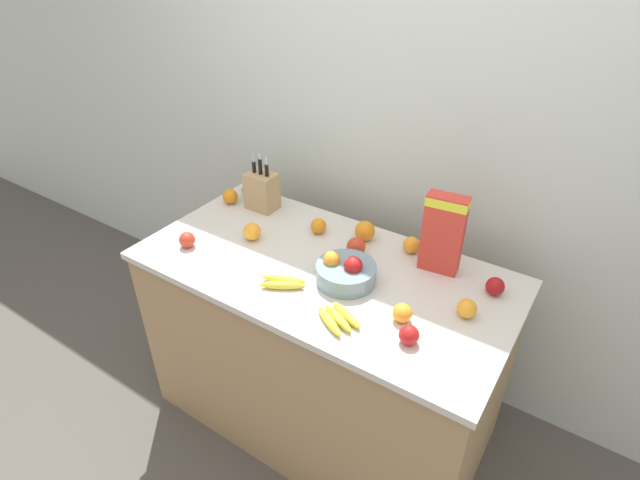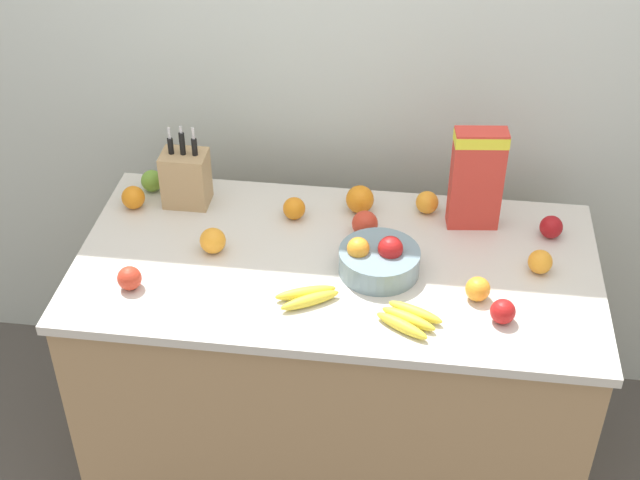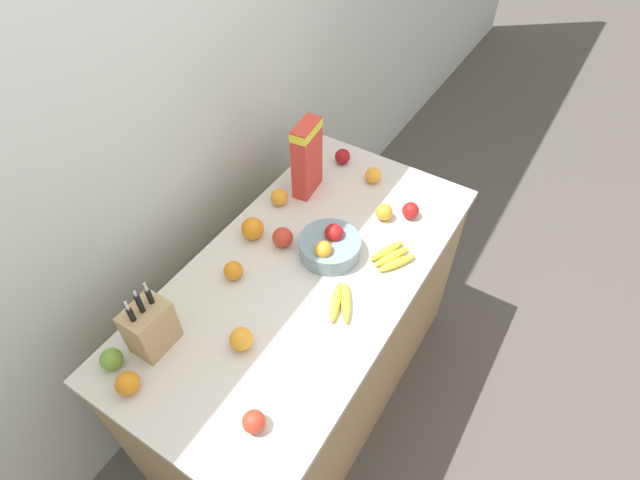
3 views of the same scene
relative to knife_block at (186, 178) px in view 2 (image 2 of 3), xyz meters
name	(u,v)px [view 2 (image 2 of 3)]	position (x,y,z in m)	size (l,w,h in m)	color
ground_plane	(334,466)	(0.51, -0.25, -1.02)	(14.00, 14.00, 0.00)	#514C47
wall_back	(359,56)	(0.51, 0.36, 0.28)	(9.00, 0.06, 2.60)	silver
counter	(335,373)	(0.51, -0.25, -0.55)	(1.54, 0.79, 0.93)	tan
knife_block	(186,178)	(0.00, 0.00, 0.00)	(0.14, 0.11, 0.28)	tan
cereal_box	(477,175)	(0.91, 0.00, 0.09)	(0.16, 0.09, 0.33)	red
fruit_bowl	(379,259)	(0.64, -0.28, -0.05)	(0.23, 0.23, 0.12)	gray
banana_bunch_left	(308,296)	(0.45, -0.44, -0.08)	(0.19, 0.14, 0.03)	yellow
banana_bunch_right	(409,319)	(0.73, -0.50, -0.08)	(0.19, 0.16, 0.03)	yellow
apple_rightmost	(152,181)	(-0.13, 0.05, -0.06)	(0.07, 0.07, 0.07)	#6B9E33
apple_leftmost	(365,224)	(0.58, -0.10, -0.05)	(0.08, 0.08, 0.08)	red
apple_rear	(503,311)	(0.98, -0.45, -0.06)	(0.07, 0.07, 0.07)	red
apple_middle	(129,278)	(-0.05, -0.45, -0.06)	(0.07, 0.07, 0.07)	red
apple_front	(551,227)	(1.14, -0.04, -0.06)	(0.07, 0.07, 0.07)	#A31419
orange_front_center	(212,241)	(0.14, -0.25, -0.05)	(0.08, 0.08, 0.08)	orange
orange_front_right	(540,262)	(1.10, -0.22, -0.06)	(0.07, 0.07, 0.07)	orange
orange_by_cereal	(360,199)	(0.55, 0.02, -0.05)	(0.09, 0.09, 0.09)	orange
orange_mid_right	(294,208)	(0.35, -0.04, -0.06)	(0.07, 0.07, 0.07)	orange
orange_mid_left	(133,197)	(-0.16, -0.05, -0.06)	(0.07, 0.07, 0.07)	orange
orange_back_center	(427,202)	(0.76, 0.04, -0.06)	(0.07, 0.07, 0.07)	orange
orange_near_bowl	(478,289)	(0.92, -0.37, -0.06)	(0.07, 0.07, 0.07)	orange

